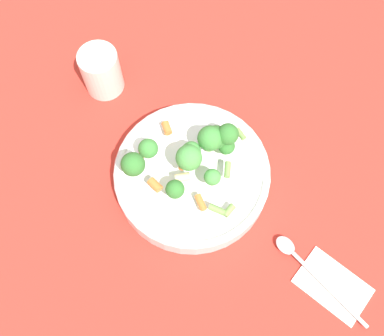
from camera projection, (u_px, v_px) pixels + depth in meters
name	position (u px, v px, depth m)	size (l,w,h in m)	color
ground_plane	(192.00, 180.00, 0.82)	(3.00, 3.00, 0.00)	#B72D23
bowl	(192.00, 175.00, 0.80)	(0.27, 0.27, 0.05)	white
pasta_salad	(192.00, 153.00, 0.75)	(0.18, 0.21, 0.08)	#8CB766
cup	(101.00, 71.00, 0.86)	(0.08, 0.08, 0.10)	silver
napkin	(333.00, 286.00, 0.74)	(0.13, 0.14, 0.01)	white
spoon	(305.00, 265.00, 0.75)	(0.16, 0.14, 0.01)	silver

